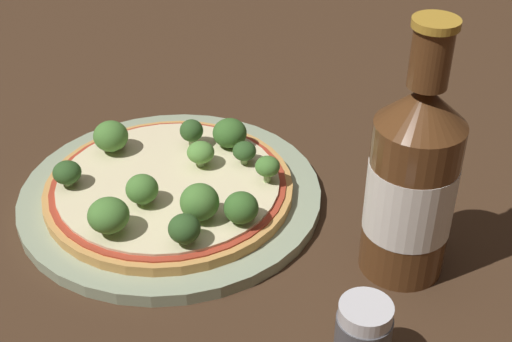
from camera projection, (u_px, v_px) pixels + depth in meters
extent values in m
plane|color=#3D2819|center=(201.00, 202.00, 0.69)|extent=(3.00, 3.00, 0.00)
cylinder|color=#93A384|center=(171.00, 195.00, 0.69)|extent=(0.29, 0.29, 0.01)
cylinder|color=tan|center=(169.00, 188.00, 0.68)|extent=(0.23, 0.23, 0.01)
cylinder|color=#A83823|center=(169.00, 183.00, 0.67)|extent=(0.22, 0.22, 0.00)
cylinder|color=beige|center=(169.00, 182.00, 0.67)|extent=(0.21, 0.21, 0.00)
cylinder|color=#89A866|center=(69.00, 181.00, 0.66)|extent=(0.01, 0.01, 0.01)
ellipsoid|color=#2D5123|center=(67.00, 172.00, 0.66)|extent=(0.03, 0.03, 0.02)
cylinder|color=#89A866|center=(245.00, 160.00, 0.69)|extent=(0.01, 0.01, 0.01)
ellipsoid|color=#2D5123|center=(245.00, 151.00, 0.69)|extent=(0.02, 0.02, 0.02)
cylinder|color=#89A866|center=(185.00, 239.00, 0.59)|extent=(0.01, 0.01, 0.01)
ellipsoid|color=#2D5123|center=(184.00, 229.00, 0.59)|extent=(0.03, 0.03, 0.02)
cylinder|color=#89A866|center=(110.00, 228.00, 0.60)|extent=(0.01, 0.01, 0.01)
ellipsoid|color=#477A33|center=(108.00, 215.00, 0.60)|extent=(0.04, 0.04, 0.03)
cylinder|color=#89A866|center=(112.00, 147.00, 0.71)|extent=(0.01, 0.01, 0.01)
ellipsoid|color=#477A33|center=(111.00, 136.00, 0.70)|extent=(0.03, 0.03, 0.03)
cylinder|color=#89A866|center=(192.00, 141.00, 0.72)|extent=(0.01, 0.01, 0.01)
ellipsoid|color=#2D5123|center=(191.00, 131.00, 0.71)|extent=(0.02, 0.02, 0.02)
cylinder|color=#89A866|center=(244.00, 217.00, 0.62)|extent=(0.01, 0.01, 0.01)
ellipsoid|color=#386628|center=(244.00, 207.00, 0.61)|extent=(0.03, 0.03, 0.03)
cylinder|color=#89A866|center=(200.00, 214.00, 0.62)|extent=(0.01, 0.01, 0.01)
ellipsoid|color=#477A33|center=(200.00, 202.00, 0.61)|extent=(0.03, 0.03, 0.03)
cylinder|color=#89A866|center=(201.00, 161.00, 0.69)|extent=(0.01, 0.01, 0.01)
ellipsoid|color=#568E3D|center=(201.00, 152.00, 0.68)|extent=(0.03, 0.03, 0.02)
cylinder|color=#89A866|center=(143.00, 200.00, 0.64)|extent=(0.01, 0.01, 0.01)
ellipsoid|color=#477A33|center=(142.00, 189.00, 0.63)|extent=(0.03, 0.03, 0.03)
cylinder|color=#89A866|center=(267.00, 176.00, 0.67)|extent=(0.01, 0.01, 0.01)
ellipsoid|color=#477A33|center=(267.00, 166.00, 0.66)|extent=(0.02, 0.02, 0.02)
cylinder|color=#89A866|center=(230.00, 142.00, 0.72)|extent=(0.01, 0.01, 0.01)
ellipsoid|color=#386628|center=(230.00, 133.00, 0.71)|extent=(0.03, 0.03, 0.03)
cylinder|color=#563319|center=(409.00, 199.00, 0.57)|extent=(0.07, 0.07, 0.14)
cylinder|color=silver|center=(410.00, 196.00, 0.57)|extent=(0.07, 0.07, 0.06)
cone|color=#563319|center=(424.00, 105.00, 0.52)|extent=(0.07, 0.07, 0.03)
cylinder|color=#563319|center=(431.00, 57.00, 0.50)|extent=(0.03, 0.03, 0.05)
cylinder|color=#B7892D|center=(436.00, 23.00, 0.49)|extent=(0.03, 0.03, 0.01)
cylinder|color=silver|center=(365.00, 313.00, 0.49)|extent=(0.04, 0.04, 0.01)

